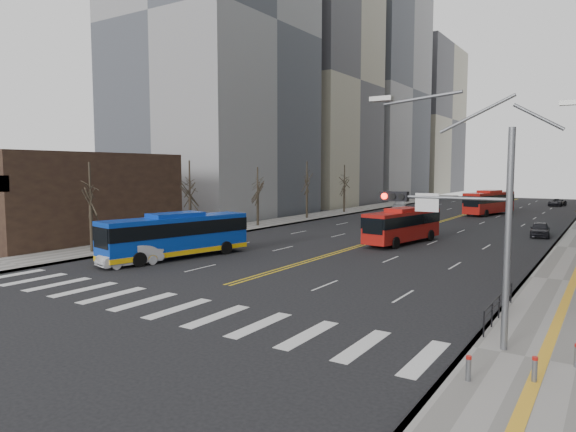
# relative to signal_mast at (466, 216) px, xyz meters

# --- Properties ---
(ground) EXTENTS (220.00, 220.00, 0.00)m
(ground) POSITION_rel_signal_mast_xyz_m (-13.77, -2.00, -4.86)
(ground) COLOR black
(sidewalk_left) EXTENTS (5.00, 130.00, 0.15)m
(sidewalk_left) POSITION_rel_signal_mast_xyz_m (-30.27, 43.00, -4.78)
(sidewalk_left) COLOR slate
(sidewalk_left) RESTS_ON ground
(crosswalk) EXTENTS (26.70, 4.00, 0.01)m
(crosswalk) POSITION_rel_signal_mast_xyz_m (-13.77, -2.00, -4.85)
(crosswalk) COLOR silver
(crosswalk) RESTS_ON ground
(centerline) EXTENTS (0.55, 100.00, 0.01)m
(centerline) POSITION_rel_signal_mast_xyz_m (-13.77, 53.00, -4.85)
(centerline) COLOR gold
(centerline) RESTS_ON ground
(office_towers) EXTENTS (83.00, 134.00, 58.00)m
(office_towers) POSITION_rel_signal_mast_xyz_m (-13.64, 66.51, 19.07)
(office_towers) COLOR gray
(office_towers) RESTS_ON ground
(storefront) EXTENTS (14.00, 18.00, 8.00)m
(storefront) POSITION_rel_signal_mast_xyz_m (-39.77, 9.97, -0.85)
(storefront) COLOR black
(storefront) RESTS_ON ground
(signal_mast) EXTENTS (5.37, 0.37, 9.39)m
(signal_mast) POSITION_rel_signal_mast_xyz_m (0.00, 0.00, 0.00)
(signal_mast) COLOR slate
(signal_mast) RESTS_ON ground
(pedestrian_railing) EXTENTS (0.06, 6.06, 1.02)m
(pedestrian_railing) POSITION_rel_signal_mast_xyz_m (0.53, 4.00, -4.03)
(pedestrian_railing) COLOR black
(pedestrian_railing) RESTS_ON sidewalk_right
(bollards) EXTENTS (2.87, 3.17, 0.78)m
(bollards) POSITION_rel_signal_mast_xyz_m (2.50, -2.16, -4.30)
(bollards) COLOR slate
(bollards) RESTS_ON sidewalk_right
(street_trees) EXTENTS (35.20, 47.20, 7.60)m
(street_trees) POSITION_rel_signal_mast_xyz_m (-20.94, 32.55, 0.02)
(street_trees) COLOR #2D241B
(street_trees) RESTS_ON ground
(blue_bus) EXTENTS (4.86, 11.77, 3.36)m
(blue_bus) POSITION_rel_signal_mast_xyz_m (-22.60, 7.95, -3.09)
(blue_bus) COLOR #0C3AB8
(blue_bus) RESTS_ON ground
(red_bus_near) EXTENTS (3.81, 10.08, 3.16)m
(red_bus_near) POSITION_rel_signal_mast_xyz_m (-11.20, 24.21, -3.09)
(red_bus_near) COLOR #B31913
(red_bus_near) RESTS_ON ground
(red_bus_far) EXTENTS (5.09, 11.40, 3.52)m
(red_bus_far) POSITION_rel_signal_mast_xyz_m (-10.79, 58.44, -2.90)
(red_bus_far) COLOR #B31913
(red_bus_far) RESTS_ON ground
(car_white) EXTENTS (2.58, 4.59, 1.43)m
(car_white) POSITION_rel_signal_mast_xyz_m (-23.02, 4.00, -4.14)
(car_white) COLOR silver
(car_white) RESTS_ON ground
(car_dark_mid) EXTENTS (2.11, 4.39, 1.45)m
(car_dark_mid) POSITION_rel_signal_mast_xyz_m (-1.51, 35.69, -4.13)
(car_dark_mid) COLOR black
(car_dark_mid) RESTS_ON ground
(car_silver) EXTENTS (3.31, 5.35, 1.45)m
(car_silver) POSITION_rel_signal_mast_xyz_m (-24.77, 59.79, -4.13)
(car_silver) COLOR #AEADB3
(car_silver) RESTS_ON ground
(car_dark_far) EXTENTS (2.92, 5.00, 1.31)m
(car_dark_far) POSITION_rel_signal_mast_xyz_m (-4.20, 82.96, -4.20)
(car_dark_far) COLOR black
(car_dark_far) RESTS_ON ground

